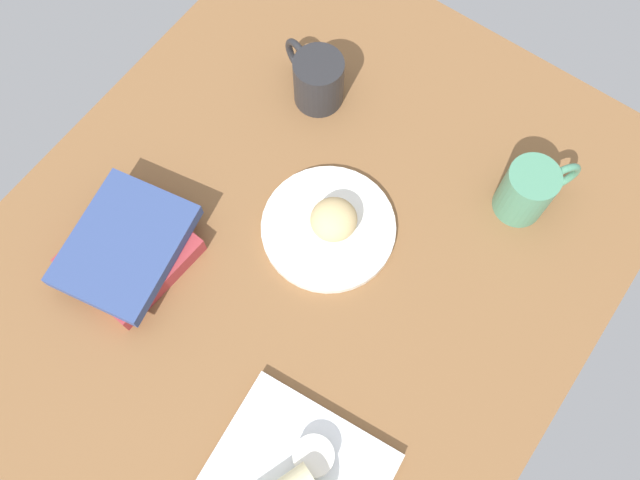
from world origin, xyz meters
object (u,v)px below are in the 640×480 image
object	(u,v)px
scone_pastry	(334,219)
coffee_mug	(317,79)
book_stack	(128,250)
round_plate	(328,228)
sauce_cup	(314,456)
second_mug	(529,190)

from	to	relation	value
scone_pastry	coffee_mug	distance (cm)	25.41
book_stack	round_plate	bearing A→B (deg)	134.46
book_stack	sauce_cup	bearing A→B (deg)	79.40
round_plate	book_stack	xyz separation A→B (cm)	(21.93, -22.35, 2.37)
round_plate	sauce_cup	world-z (taller)	sauce_cup
coffee_mug	sauce_cup	bearing A→B (deg)	35.50
sauce_cup	coffee_mug	distance (cm)	60.26
round_plate	second_mug	world-z (taller)	second_mug
book_stack	coffee_mug	world-z (taller)	coffee_mug
book_stack	coffee_mug	xyz separation A→B (cm)	(-41.36, 6.02, 1.83)
round_plate	coffee_mug	xyz separation A→B (cm)	(-19.44, -16.33, 4.20)
sauce_cup	book_stack	size ratio (longest dim) A/B	0.25
sauce_cup	coffee_mug	size ratio (longest dim) A/B	0.43
second_mug	book_stack	bearing A→B (deg)	-45.73
coffee_mug	second_mug	distance (cm)	39.08
book_stack	scone_pastry	bearing A→B (deg)	134.34
scone_pastry	second_mug	bearing A→B (deg)	134.21
scone_pastry	coffee_mug	world-z (taller)	coffee_mug
round_plate	sauce_cup	xyz separation A→B (cm)	(29.60, 18.65, 2.33)
round_plate	coffee_mug	distance (cm)	25.73
scone_pastry	sauce_cup	world-z (taller)	scone_pastry
sauce_cup	book_stack	distance (cm)	41.71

